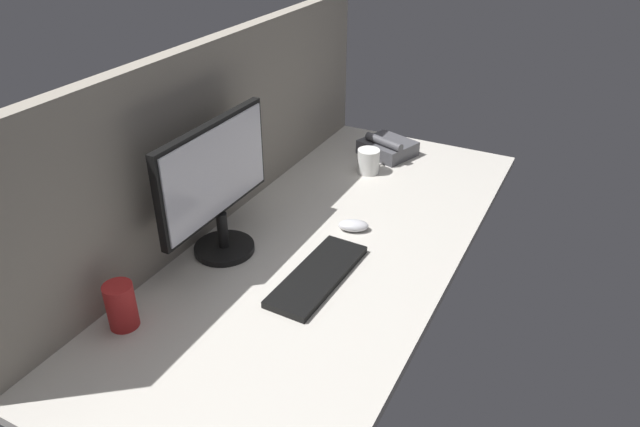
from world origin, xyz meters
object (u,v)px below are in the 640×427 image
mouse (353,225)px  mug_red_plastic (121,306)px  desk_phone (387,147)px  mug_ceramic_white (369,161)px  monitor (216,183)px  keyboard (318,275)px

mouse → mug_red_plastic: mug_red_plastic is taller
desk_phone → mug_ceramic_white: bearing=178.4°
monitor → keyboard: 38.66cm
monitor → mug_red_plastic: monitor is taller
mouse → mug_ceramic_white: mug_ceramic_white is taller
mouse → desk_phone: bearing=-10.6°
mouse → mug_ceramic_white: size_ratio=0.83×
mouse → mug_red_plastic: bearing=132.4°
monitor → mug_red_plastic: size_ratio=3.80×
keyboard → mug_red_plastic: size_ratio=3.01×
mug_ceramic_white → mug_red_plastic: bearing=169.4°
keyboard → mug_red_plastic: 52.34cm
desk_phone → monitor: bearing=168.0°
mug_red_plastic → keyboard: bearing=-40.8°
desk_phone → keyboard: bearing=-171.2°
mouse → mug_ceramic_white: (40.57, 12.24, 2.90)cm
keyboard → mouse: size_ratio=3.85×
monitor → mouse: bearing=-46.8°
mouse → mug_ceramic_white: 42.48cm
desk_phone → mouse: bearing=-168.7°
monitor → desk_phone: size_ratio=1.98×
mug_red_plastic → desk_phone: mug_red_plastic is taller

